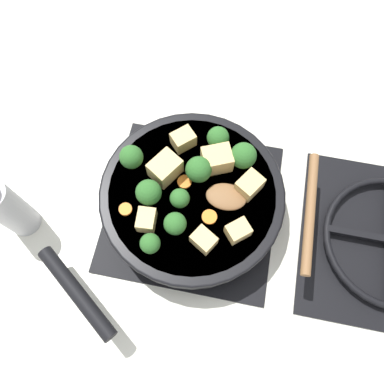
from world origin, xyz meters
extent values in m
plane|color=silver|center=(0.00, 0.00, 0.00)|extent=(2.40, 2.40, 0.00)
cube|color=black|center=(0.00, 0.00, 0.00)|extent=(0.31, 0.31, 0.01)
torus|color=black|center=(0.00, 0.00, 0.02)|extent=(0.24, 0.24, 0.01)
cube|color=black|center=(0.00, 0.00, 0.02)|extent=(0.01, 0.23, 0.01)
cube|color=black|center=(0.00, 0.00, 0.02)|extent=(0.23, 0.01, 0.01)
cylinder|color=black|center=(0.00, 0.00, 0.05)|extent=(0.31, 0.31, 0.05)
cylinder|color=brown|center=(0.00, 0.00, 0.06)|extent=(0.28, 0.28, 0.04)
torus|color=black|center=(0.00, 0.00, 0.07)|extent=(0.32, 0.32, 0.01)
cylinder|color=black|center=(0.20, -0.14, 0.07)|extent=(0.12, 0.16, 0.02)
ellipsoid|color=brown|center=(0.00, 0.06, 0.08)|extent=(0.05, 0.07, 0.01)
cylinder|color=brown|center=(0.00, 0.20, 0.09)|extent=(0.21, 0.02, 0.02)
cube|color=#DBB770|center=(0.08, 0.03, 0.09)|extent=(0.04, 0.05, 0.03)
cube|color=#DBB770|center=(-0.06, 0.03, 0.10)|extent=(0.06, 0.06, 0.04)
cube|color=#DBB770|center=(-0.09, -0.03, 0.09)|extent=(0.05, 0.05, 0.03)
cube|color=#DBB770|center=(0.06, 0.09, 0.09)|extent=(0.04, 0.05, 0.03)
cube|color=#DBB770|center=(-0.03, -0.05, 0.10)|extent=(0.06, 0.06, 0.04)
cube|color=#DBB770|center=(0.07, -0.06, 0.09)|extent=(0.04, 0.03, 0.03)
cube|color=#DBB770|center=(-0.02, 0.09, 0.09)|extent=(0.05, 0.05, 0.03)
cylinder|color=#709956|center=(-0.07, 0.07, 0.08)|extent=(0.01, 0.01, 0.01)
sphere|color=#2D6628|center=(-0.07, 0.07, 0.11)|extent=(0.04, 0.04, 0.04)
cylinder|color=#709956|center=(0.03, -0.07, 0.08)|extent=(0.01, 0.01, 0.01)
sphere|color=#2D6628|center=(0.03, -0.07, 0.11)|extent=(0.04, 0.04, 0.04)
cylinder|color=#709956|center=(0.07, -0.01, 0.08)|extent=(0.01, 0.01, 0.01)
sphere|color=#2D6628|center=(0.07, -0.01, 0.10)|extent=(0.04, 0.04, 0.04)
cylinder|color=#709956|center=(-0.03, 0.01, 0.08)|extent=(0.01, 0.01, 0.01)
sphere|color=#2D6628|center=(-0.03, 0.01, 0.11)|extent=(0.04, 0.04, 0.04)
cylinder|color=#709956|center=(-0.03, -0.11, 0.08)|extent=(0.01, 0.01, 0.01)
sphere|color=#2D6628|center=(-0.03, -0.11, 0.10)|extent=(0.04, 0.04, 0.04)
cylinder|color=#709956|center=(0.02, -0.02, 0.08)|extent=(0.01, 0.01, 0.01)
sphere|color=#2D6628|center=(0.02, -0.02, 0.10)|extent=(0.03, 0.03, 0.03)
cylinder|color=#709956|center=(0.11, -0.04, 0.08)|extent=(0.01, 0.01, 0.01)
sphere|color=#2D6628|center=(0.11, -0.04, 0.10)|extent=(0.03, 0.03, 0.03)
cylinder|color=#709956|center=(-0.10, 0.03, 0.08)|extent=(0.01, 0.01, 0.01)
sphere|color=#2D6628|center=(-0.10, 0.03, 0.10)|extent=(0.04, 0.04, 0.04)
cylinder|color=orange|center=(0.05, -0.10, 0.08)|extent=(0.02, 0.02, 0.01)
cylinder|color=orange|center=(-0.01, -0.02, 0.08)|extent=(0.02, 0.02, 0.01)
cylinder|color=orange|center=(0.04, 0.04, 0.08)|extent=(0.03, 0.03, 0.01)
cylinder|color=#B2B2B7|center=(0.09, -0.30, 0.07)|extent=(0.05, 0.05, 0.14)
camera|label=1|loc=(0.23, 0.05, 0.67)|focal=35.00mm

